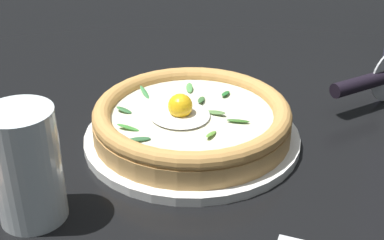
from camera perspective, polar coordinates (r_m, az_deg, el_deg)
ground_plane at (r=0.69m, az=0.66°, el=-4.98°), size 2.40×2.40×0.03m
pizza_plate at (r=0.71m, az=-0.00°, el=-1.83°), size 0.29×0.29×0.01m
pizza at (r=0.70m, az=-0.03°, el=0.18°), size 0.26×0.26×0.06m
pizza_cutter at (r=0.83m, az=18.53°, el=3.98°), size 0.04×0.16×0.09m
drinking_glass at (r=0.58m, az=-17.16°, el=-5.42°), size 0.07×0.07×0.13m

